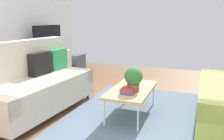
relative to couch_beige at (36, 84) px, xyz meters
name	(u,v)px	position (x,y,z in m)	size (l,w,h in m)	color
ground_plane	(125,119)	(0.20, -1.38, -0.45)	(7.68, 7.68, 0.00)	brown
area_rug	(143,118)	(0.33, -1.62, -0.44)	(2.90, 2.20, 0.01)	slate
couch_beige	(36,84)	(0.00, 0.00, 0.00)	(1.95, 0.95, 1.10)	beige
coffee_table	(132,90)	(0.38, -1.42, -0.05)	(1.10, 0.56, 0.42)	tan
tv_console	(49,66)	(1.81, 1.08, -0.13)	(1.40, 0.44, 0.64)	silver
tv	(48,39)	(1.81, 1.06, 0.51)	(1.00, 0.20, 0.64)	black
storage_trunk	(75,62)	(2.91, 0.98, -0.23)	(0.52, 0.40, 0.44)	#4C5666
potted_plant	(133,78)	(0.26, -1.48, 0.16)	(0.26, 0.26, 0.34)	brown
table_book_0	(128,91)	(0.16, -1.43, -0.01)	(0.24, 0.18, 0.04)	#3359B2
table_book_1	(128,89)	(0.16, -1.43, 0.03)	(0.24, 0.18, 0.03)	red
vase_0	(30,53)	(1.23, 1.13, 0.26)	(0.13, 0.13, 0.14)	#4C72B2
bottle_0	(39,50)	(1.42, 1.04, 0.31)	(0.06, 0.06, 0.23)	silver
bottle_1	(42,50)	(1.53, 1.04, 0.30)	(0.06, 0.06, 0.21)	purple
bottle_2	(45,49)	(1.64, 1.04, 0.29)	(0.04, 0.04, 0.19)	#3F8C4C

